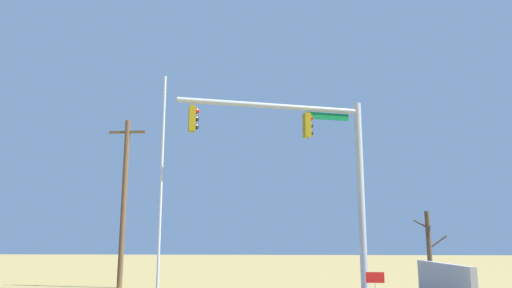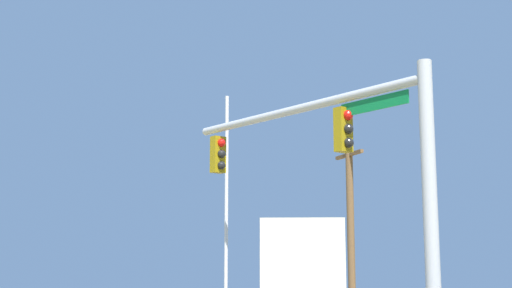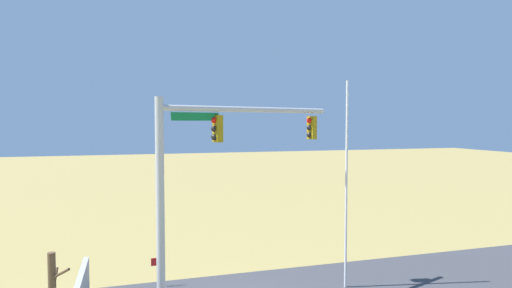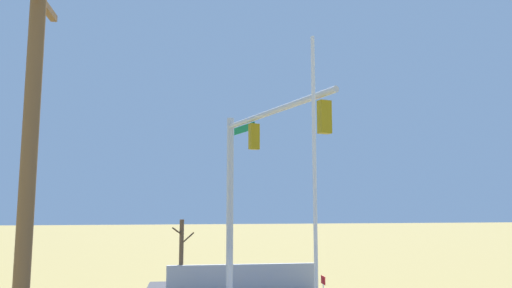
{
  "view_description": "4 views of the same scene",
  "coord_description": "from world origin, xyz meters",
  "px_view_note": "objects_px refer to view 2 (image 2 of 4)",
  "views": [
    {
      "loc": [
        0.53,
        -19.35,
        2.06
      ],
      "look_at": [
        -1.1,
        -1.22,
        5.74
      ],
      "focal_mm": 34.79,
      "sensor_mm": 36.0,
      "label": 1
    },
    {
      "loc": [
        14.2,
        -7.4,
        3.77
      ],
      "look_at": [
        -1.32,
        -1.54,
        6.59
      ],
      "focal_mm": 49.96,
      "sensor_mm": 36.0,
      "label": 2
    },
    {
      "loc": [
        3.84,
        14.45,
        6.85
      ],
      "look_at": [
        -0.97,
        -1.66,
        5.99
      ],
      "focal_mm": 29.95,
      "sensor_mm": 36.0,
      "label": 3
    },
    {
      "loc": [
        -16.41,
        2.01,
        4.16
      ],
      "look_at": [
        -0.5,
        -0.24,
        6.18
      ],
      "focal_mm": 33.17,
      "sensor_mm": 36.0,
      "label": 4
    }
  ],
  "objects_px": {
    "signal_mast": "(357,189)",
    "flagpole": "(226,246)",
    "distant_building": "(302,266)",
    "utility_pole": "(351,250)"
  },
  "relations": [
    {
      "from": "signal_mast",
      "to": "utility_pole",
      "type": "distance_m",
      "value": 10.62
    },
    {
      "from": "utility_pole",
      "to": "distant_building",
      "type": "bearing_deg",
      "value": 158.56
    },
    {
      "from": "signal_mast",
      "to": "flagpole",
      "type": "distance_m",
      "value": 6.02
    },
    {
      "from": "flagpole",
      "to": "distant_building",
      "type": "distance_m",
      "value": 40.67
    },
    {
      "from": "signal_mast",
      "to": "distant_building",
      "type": "distance_m",
      "value": 45.61
    },
    {
      "from": "signal_mast",
      "to": "flagpole",
      "type": "height_order",
      "value": "flagpole"
    },
    {
      "from": "signal_mast",
      "to": "distant_building",
      "type": "height_order",
      "value": "signal_mast"
    },
    {
      "from": "flagpole",
      "to": "distant_building",
      "type": "relative_size",
      "value": 0.96
    },
    {
      "from": "utility_pole",
      "to": "distant_building",
      "type": "height_order",
      "value": "utility_pole"
    },
    {
      "from": "signal_mast",
      "to": "flagpole",
      "type": "xyz_separation_m",
      "value": [
        -5.85,
        -0.92,
        -1.06
      ]
    }
  ]
}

